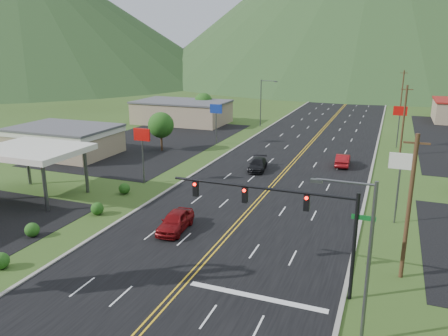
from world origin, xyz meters
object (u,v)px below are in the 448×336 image
(gas_canopy, at_px, (33,151))
(car_dark_mid, at_px, (258,165))
(traffic_signal, at_px, (290,211))
(car_red_near, at_px, (175,222))
(car_red_far, at_px, (343,160))
(streetlight_east, at_px, (363,252))
(streetlight_west, at_px, (262,100))

(gas_canopy, relative_size, car_dark_mid, 2.02)
(traffic_signal, height_order, car_dark_mid, traffic_signal)
(traffic_signal, xyz_separation_m, car_red_near, (-10.95, 5.34, -4.48))
(car_red_near, bearing_deg, traffic_signal, -30.77)
(car_red_far, bearing_deg, traffic_signal, 87.63)
(streetlight_east, xyz_separation_m, car_dark_mid, (-14.54, 29.81, -4.46))
(streetlight_east, distance_m, car_dark_mid, 33.46)
(gas_canopy, xyz_separation_m, car_red_near, (17.53, -2.66, -4.03))
(traffic_signal, height_order, car_red_far, traffic_signal)
(car_dark_mid, bearing_deg, streetlight_west, 97.15)
(car_dark_mid, xyz_separation_m, car_red_far, (9.82, 5.98, 0.08))
(car_dark_mid, bearing_deg, traffic_signal, -77.37)
(streetlight_west, xyz_separation_m, car_dark_mid, (8.32, -30.19, -4.46))
(car_dark_mid, relative_size, car_red_far, 1.02)
(streetlight_west, distance_m, car_dark_mid, 31.64)
(car_dark_mid, distance_m, car_red_far, 11.50)
(streetlight_east, bearing_deg, car_red_far, 97.51)
(streetlight_west, xyz_separation_m, car_red_far, (18.14, -24.21, -4.38))
(streetlight_west, relative_size, car_red_far, 1.85)
(car_red_near, bearing_deg, streetlight_east, -35.59)
(streetlight_west, bearing_deg, car_dark_mid, -74.60)
(car_red_far, bearing_deg, car_red_near, 65.14)
(car_dark_mid, bearing_deg, car_red_near, -101.35)
(streetlight_east, height_order, car_red_near, streetlight_east)
(streetlight_west, bearing_deg, traffic_signal, -72.03)
(car_red_near, relative_size, car_dark_mid, 1.00)
(car_red_far, bearing_deg, streetlight_east, 95.10)
(traffic_signal, xyz_separation_m, gas_canopy, (-28.48, 8.00, -0.46))
(streetlight_east, distance_m, streetlight_west, 64.21)
(streetlight_east, bearing_deg, car_red_near, 149.17)
(streetlight_east, bearing_deg, car_dark_mid, 116.00)
(traffic_signal, distance_m, gas_canopy, 29.59)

